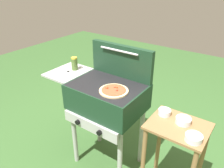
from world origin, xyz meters
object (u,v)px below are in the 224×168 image
(prep_table, at_px, (175,147))
(topping_bowl_near, at_px, (194,138))
(topping_bowl_far, at_px, (183,121))
(grill, at_px, (106,98))
(pizza_pepperoni, at_px, (114,90))
(topping_bowl_middle, at_px, (164,112))
(sauce_jar, at_px, (74,64))

(prep_table, height_order, topping_bowl_near, topping_bowl_near)
(topping_bowl_far, bearing_deg, prep_table, -110.52)
(grill, distance_m, topping_bowl_near, 0.82)
(topping_bowl_near, bearing_deg, topping_bowl_far, 129.88)
(pizza_pepperoni, xyz_separation_m, topping_bowl_middle, (0.40, 0.13, -0.13))
(sauce_jar, bearing_deg, topping_bowl_near, -7.99)
(pizza_pepperoni, height_order, sauce_jar, sauce_jar)
(grill, distance_m, topping_bowl_middle, 0.54)
(topping_bowl_far, relative_size, topping_bowl_middle, 1.16)
(grill, bearing_deg, topping_bowl_near, -6.93)
(pizza_pepperoni, distance_m, topping_bowl_middle, 0.44)
(prep_table, bearing_deg, sauce_jar, 176.24)
(prep_table, relative_size, topping_bowl_middle, 7.64)
(sauce_jar, xyz_separation_m, topping_bowl_near, (1.26, -0.18, -0.18))
(sauce_jar, bearing_deg, topping_bowl_middle, -0.45)
(grill, distance_m, prep_table, 0.71)
(sauce_jar, bearing_deg, pizza_pepperoni, -13.83)
(topping_bowl_far, bearing_deg, grill, -175.90)
(pizza_pepperoni, distance_m, prep_table, 0.66)
(topping_bowl_near, distance_m, topping_bowl_middle, 0.33)
(grill, relative_size, topping_bowl_far, 8.32)
(grill, bearing_deg, topping_bowl_middle, 7.54)
(grill, height_order, sauce_jar, sauce_jar)
(grill, xyz_separation_m, topping_bowl_middle, (0.53, 0.07, 0.02))
(pizza_pepperoni, distance_m, topping_bowl_far, 0.59)
(topping_bowl_near, bearing_deg, prep_table, 143.74)
(topping_bowl_far, bearing_deg, topping_bowl_middle, 172.66)
(pizza_pepperoni, relative_size, topping_bowl_near, 2.08)
(sauce_jar, relative_size, topping_bowl_middle, 1.31)
(sauce_jar, bearing_deg, topping_bowl_far, -1.43)
(pizza_pepperoni, bearing_deg, sauce_jar, 166.17)
(prep_table, relative_size, topping_bowl_far, 6.57)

